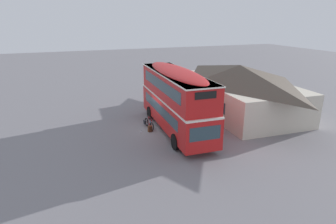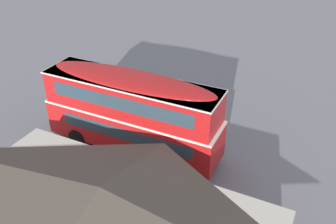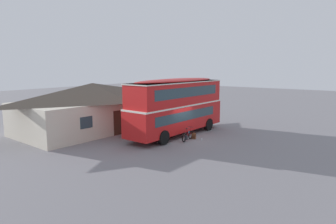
# 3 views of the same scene
# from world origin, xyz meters

# --- Properties ---
(ground_plane) EXTENTS (120.00, 120.00, 0.00)m
(ground_plane) POSITION_xyz_m (0.00, 0.00, 0.00)
(ground_plane) COLOR slate
(double_decker_bus) EXTENTS (10.50, 2.97, 4.79)m
(double_decker_bus) POSITION_xyz_m (0.94, 1.27, 2.64)
(double_decker_bus) COLOR black
(double_decker_bus) RESTS_ON ground
(touring_bicycle) EXTENTS (1.77, 0.57, 1.02)m
(touring_bicycle) POSITION_xyz_m (-0.27, -0.55, 0.37)
(touring_bicycle) COLOR black
(touring_bicycle) RESTS_ON ground
(backpack_on_ground) EXTENTS (0.32, 0.35, 0.52)m
(backpack_on_ground) POSITION_xyz_m (0.51, -0.68, 0.27)
(backpack_on_ground) COLOR #592D19
(backpack_on_ground) RESTS_ON ground
(water_bottle_clear_plastic) EXTENTS (0.07, 0.07, 0.22)m
(water_bottle_clear_plastic) POSITION_xyz_m (0.51, -1.40, 0.10)
(water_bottle_clear_plastic) COLOR silver
(water_bottle_clear_plastic) RESTS_ON ground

